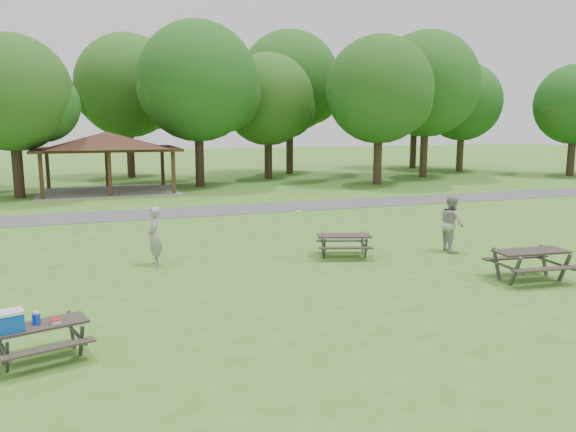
# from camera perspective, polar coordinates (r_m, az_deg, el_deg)

# --- Properties ---
(ground) EXTENTS (160.00, 160.00, 0.00)m
(ground) POSITION_cam_1_polar(r_m,az_deg,el_deg) (14.71, 1.51, -7.66)
(ground) COLOR #3B6E1F
(ground) RESTS_ON ground
(asphalt_path) EXTENTS (120.00, 3.20, 0.02)m
(asphalt_path) POSITION_cam_1_polar(r_m,az_deg,el_deg) (27.92, -8.78, 0.48)
(asphalt_path) COLOR #464648
(asphalt_path) RESTS_ON ground
(pavilion) EXTENTS (8.60, 7.01, 3.76)m
(pavilion) POSITION_cam_1_polar(r_m,az_deg,el_deg) (37.16, -17.93, 7.09)
(pavilion) COLOR #382414
(pavilion) RESTS_ON ground
(tree_row_d) EXTENTS (6.93, 6.60, 9.27)m
(tree_row_d) POSITION_cam_1_polar(r_m,az_deg,el_deg) (35.89, -26.10, 10.85)
(tree_row_d) COLOR black
(tree_row_d) RESTS_ON ground
(tree_row_e) EXTENTS (8.40, 8.00, 11.02)m
(tree_row_e) POSITION_cam_1_polar(r_m,az_deg,el_deg) (38.88, -9.02, 13.00)
(tree_row_e) COLOR black
(tree_row_e) RESTS_ON ground
(tree_row_f) EXTENTS (7.35, 7.00, 9.55)m
(tree_row_f) POSITION_cam_1_polar(r_m,az_deg,el_deg) (43.69, -1.95, 11.48)
(tree_row_f) COLOR black
(tree_row_f) RESTS_ON ground
(tree_row_g) EXTENTS (7.77, 7.40, 10.25)m
(tree_row_g) POSITION_cam_1_polar(r_m,az_deg,el_deg) (40.06, 9.36, 12.24)
(tree_row_g) COLOR #2F1F15
(tree_row_g) RESTS_ON ground
(tree_row_h) EXTENTS (8.61, 8.20, 11.37)m
(tree_row_h) POSITION_cam_1_polar(r_m,az_deg,el_deg) (46.17, 13.96, 12.58)
(tree_row_h) COLOR #312316
(tree_row_h) RESTS_ON ground
(tree_row_i) EXTENTS (7.14, 6.80, 9.52)m
(tree_row_i) POSITION_cam_1_polar(r_m,az_deg,el_deg) (52.41, 17.36, 10.81)
(tree_row_i) COLOR #312416
(tree_row_i) RESTS_ON ground
(tree_row_j) EXTENTS (6.72, 6.40, 8.96)m
(tree_row_j) POSITION_cam_1_polar(r_m,az_deg,el_deg) (51.47, 27.19, 9.85)
(tree_row_j) COLOR black
(tree_row_j) RESTS_ON ground
(tree_deep_b) EXTENTS (8.40, 8.00, 11.13)m
(tree_deep_b) POSITION_cam_1_polar(r_m,az_deg,el_deg) (46.32, -15.86, 12.32)
(tree_deep_b) COLOR black
(tree_deep_b) RESTS_ON ground
(tree_deep_c) EXTENTS (8.82, 8.40, 11.90)m
(tree_deep_c) POSITION_cam_1_polar(r_m,az_deg,el_deg) (48.04, 0.28, 13.22)
(tree_deep_c) COLOR #301F15
(tree_deep_c) RESTS_ON ground
(tree_deep_d) EXTENTS (8.40, 8.00, 11.27)m
(tree_deep_d) POSITION_cam_1_polar(r_m,az_deg,el_deg) (55.06, 12.87, 12.08)
(tree_deep_d) COLOR black
(tree_deep_d) RESTS_ON ground
(picnic_table_near) EXTENTS (1.93, 1.71, 1.13)m
(picnic_table_near) POSITION_cam_1_polar(r_m,az_deg,el_deg) (11.37, -24.65, -10.33)
(picnic_table_near) COLOR #2C2420
(picnic_table_near) RESTS_ON ground
(picnic_table_middle) EXTENTS (2.07, 1.85, 0.75)m
(picnic_table_middle) POSITION_cam_1_polar(r_m,az_deg,el_deg) (18.36, 5.70, -2.45)
(picnic_table_middle) COLOR #2D2621
(picnic_table_middle) RESTS_ON ground
(picnic_table_far) EXTENTS (2.15, 1.78, 0.87)m
(picnic_table_far) POSITION_cam_1_polar(r_m,az_deg,el_deg) (16.95, 23.44, -3.89)
(picnic_table_far) COLOR black
(picnic_table_far) RESTS_ON ground
(frisbee_in_flight) EXTENTS (0.26, 0.26, 0.02)m
(frisbee_in_flight) POSITION_cam_1_polar(r_m,az_deg,el_deg) (17.83, 1.09, 0.47)
(frisbee_in_flight) COLOR yellow
(frisbee_in_flight) RESTS_ON ground
(frisbee_thrower) EXTENTS (0.52, 0.71, 1.82)m
(frisbee_thrower) POSITION_cam_1_polar(r_m,az_deg,el_deg) (17.54, -13.42, -2.04)
(frisbee_thrower) COLOR gray
(frisbee_thrower) RESTS_ON ground
(frisbee_catcher) EXTENTS (0.86, 1.03, 1.94)m
(frisbee_catcher) POSITION_cam_1_polar(r_m,az_deg,el_deg) (19.76, 16.28, -0.70)
(frisbee_catcher) COLOR #A4A4A7
(frisbee_catcher) RESTS_ON ground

